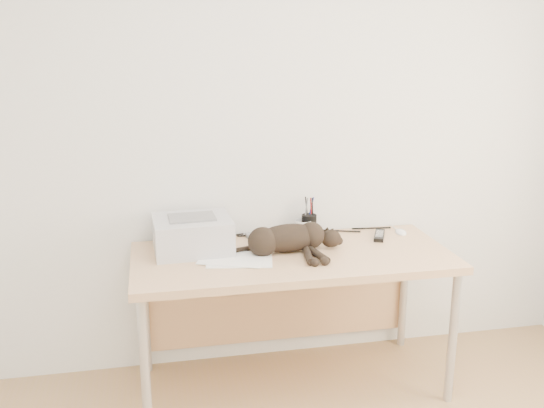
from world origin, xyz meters
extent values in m
plane|color=white|center=(0.00, 1.75, 1.30)|extent=(3.50, 0.00, 3.50)
cube|color=tan|center=(0.00, 1.39, 0.72)|extent=(1.60, 0.70, 0.04)
cylinder|color=#B8B8BB|center=(-0.75, 1.09, 0.35)|extent=(0.04, 0.04, 0.70)
cylinder|color=#B8B8BB|center=(0.75, 1.09, 0.35)|extent=(0.04, 0.04, 0.70)
cylinder|color=#B8B8BB|center=(-0.75, 1.69, 0.35)|extent=(0.04, 0.04, 0.70)
cylinder|color=#B8B8BB|center=(0.75, 1.69, 0.35)|extent=(0.04, 0.04, 0.70)
cube|color=tan|center=(0.00, 1.72, 0.40)|extent=(1.48, 0.02, 0.60)
cube|color=#BABABF|center=(-0.49, 1.54, 0.83)|extent=(0.40, 0.34, 0.17)
cube|color=black|center=(-0.49, 1.54, 0.84)|extent=(0.33, 0.03, 0.10)
cube|color=slate|center=(-0.49, 1.54, 0.92)|extent=(0.24, 0.17, 0.01)
cube|color=white|center=(-0.27, 1.36, 0.74)|extent=(0.35, 0.28, 0.00)
cube|color=white|center=(-0.30, 1.38, 0.74)|extent=(0.38, 0.33, 0.00)
ellipsoid|color=black|center=(-0.01, 1.43, 0.81)|extent=(0.35, 0.17, 0.14)
sphere|color=black|center=(-0.15, 1.41, 0.81)|extent=(0.15, 0.15, 0.15)
ellipsoid|color=black|center=(0.21, 1.44, 0.79)|extent=(0.11, 0.10, 0.09)
cone|color=black|center=(0.21, 1.48, 0.83)|extent=(0.04, 0.05, 0.05)
cone|color=black|center=(0.23, 1.48, 0.82)|extent=(0.04, 0.05, 0.05)
cylinder|color=black|center=(0.06, 1.31, 0.76)|extent=(0.05, 0.20, 0.04)
cylinder|color=black|center=(0.11, 1.31, 0.76)|extent=(0.05, 0.20, 0.04)
cylinder|color=black|center=(-0.29, 1.45, 0.75)|extent=(0.22, 0.04, 0.03)
imported|color=white|center=(0.13, 1.67, 0.78)|extent=(0.13, 0.13, 0.09)
cylinder|color=black|center=(0.16, 1.68, 0.80)|extent=(0.08, 0.08, 0.11)
cylinder|color=#990C0C|center=(0.15, 1.68, 0.87)|extent=(0.01, 0.01, 0.15)
cylinder|color=navy|center=(0.17, 1.69, 0.87)|extent=(0.01, 0.01, 0.15)
cylinder|color=black|center=(0.16, 1.67, 0.87)|extent=(0.01, 0.01, 0.15)
cube|color=slate|center=(-0.16, 1.64, 0.75)|extent=(0.07, 0.17, 0.02)
cube|color=black|center=(0.53, 1.56, 0.75)|extent=(0.12, 0.19, 0.02)
ellipsoid|color=white|center=(0.67, 1.60, 0.76)|extent=(0.07, 0.10, 0.03)
camera|label=1|loc=(-0.67, -1.40, 1.79)|focal=40.00mm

